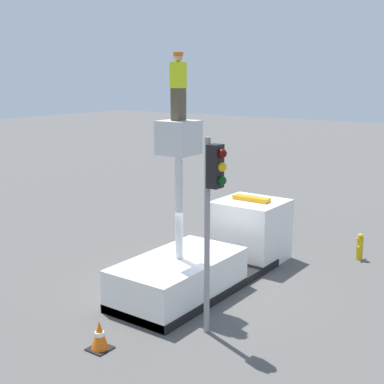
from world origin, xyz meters
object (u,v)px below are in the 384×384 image
Objects in this scene: traffic_cone_rear at (100,336)px; bucket_truck at (213,253)px; fire_hydrant at (360,247)px; traffic_light_pole at (213,198)px; worker at (178,87)px.

bucket_truck is at bearing 3.33° from traffic_cone_rear.
bucket_truck reaches higher than traffic_cone_rear.
traffic_cone_rear is (-9.58, 2.72, -0.12)m from fire_hydrant.
fire_hydrant is at bearing -15.85° from traffic_cone_rear.
bucket_truck reaches higher than traffic_light_pole.
fire_hydrant is at bearing -33.87° from bucket_truck.
traffic_light_pole is at bearing -146.66° from bucket_truck.
bucket_truck is 5.12m from traffic_cone_rear.
traffic_light_pole is 6.81× the size of traffic_cone_rear.
bucket_truck is 7.65× the size of fire_hydrant.
fire_hydrant is 9.96m from traffic_cone_rear.
worker is 1.90× the size of fire_hydrant.
traffic_light_pole is (-1.23, -1.92, -2.48)m from worker.
fire_hydrant is (6.18, -3.02, -5.42)m from worker.
traffic_light_pole reaches higher than fire_hydrant.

